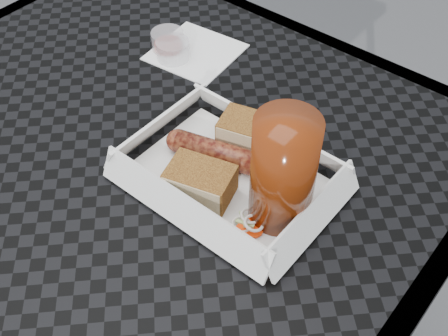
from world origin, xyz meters
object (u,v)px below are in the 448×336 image
Objects in this scene: food_tray at (229,179)px; drink_glass at (283,172)px; patio_table at (121,195)px; bratwurst at (227,156)px.

drink_glass reaches higher than food_tray.
patio_table is 0.17m from food_tray.
patio_table is at bearing -165.51° from drink_glass.
food_tray is 0.03m from bratwurst.
food_tray is (0.14, 0.06, 0.08)m from patio_table.
drink_glass is (0.08, -0.01, 0.07)m from food_tray.
drink_glass is (0.22, 0.06, 0.15)m from patio_table.
bratwurst reaches higher than patio_table.
bratwurst is at bearing 167.50° from drink_glass.
bratwurst is at bearing 137.34° from food_tray.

